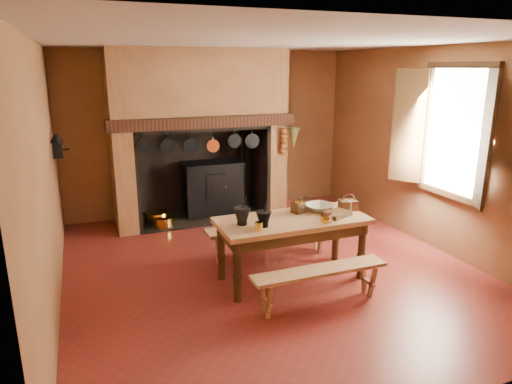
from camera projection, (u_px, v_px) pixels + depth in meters
floor at (269, 268)px, 5.90m from camera, size 5.50×5.50×0.00m
ceiling at (271, 41)px, 5.16m from camera, size 5.50×5.50×0.00m
back_wall at (209, 133)px, 8.00m from camera, size 5.00×0.02×2.80m
wall_left at (45, 180)px, 4.66m from camera, size 0.02×5.50×2.80m
wall_right at (434, 149)px, 6.40m from camera, size 0.02×5.50×2.80m
wall_front at (430, 240)px, 3.06m from camera, size 5.00×0.02×2.80m
chimney_breast at (198, 112)px, 7.39m from camera, size 2.95×0.96×2.80m
iron_range at (213, 187)px, 7.96m from camera, size 1.12×0.55×1.60m
hearth_pans at (158, 219)px, 7.50m from camera, size 0.51×0.62×0.20m
hanging_pans at (204, 144)px, 7.05m from camera, size 1.92×0.29×0.27m
onion_string at (284, 141)px, 7.50m from camera, size 0.12×0.10×0.46m
herb_bunch at (294, 138)px, 7.55m from camera, size 0.20×0.20×0.35m
window at (449, 132)px, 5.91m from camera, size 0.39×1.75×1.76m
wall_coffee_mill at (57, 145)px, 6.05m from camera, size 0.23×0.16×0.31m
work_table at (292, 228)px, 5.45m from camera, size 1.80×0.80×0.78m
bench_front at (320, 278)px, 4.90m from camera, size 1.53×0.27×0.43m
bench_back at (271, 233)px, 6.09m from camera, size 1.76×0.31×0.50m
mortar_large at (242, 215)px, 5.17m from camera, size 0.20×0.20×0.34m
mortar_small at (264, 218)px, 5.11m from camera, size 0.18×0.18×0.30m
coffee_grinder at (298, 207)px, 5.60m from camera, size 0.20×0.17×0.21m
brass_mug_a at (259, 226)px, 5.00m from camera, size 0.11×0.11×0.10m
brass_mug_b at (294, 208)px, 5.66m from camera, size 0.10×0.10×0.09m
mixing_bowl at (319, 207)px, 5.69m from camera, size 0.41×0.41×0.09m
stoneware_crock at (328, 217)px, 5.27m from camera, size 0.13×0.13×0.13m
glass_jar at (350, 206)px, 5.68m from camera, size 0.08×0.08×0.12m
wicker_basket at (348, 205)px, 5.72m from camera, size 0.25×0.20×0.21m
wooden_tray at (337, 214)px, 5.49m from camera, size 0.38×0.33×0.05m
brass_cup at (325, 220)px, 5.23m from camera, size 0.15×0.15×0.09m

